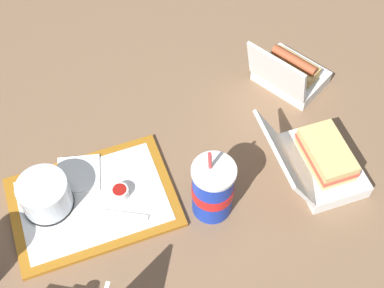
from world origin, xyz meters
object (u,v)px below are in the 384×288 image
(cake_container, at_px, (45,195))
(ketchup_cup, at_px, (120,192))
(clamshell_sandwich_back, at_px, (320,161))
(soda_cup_back, at_px, (213,189))
(plastic_fork, at_px, (124,215))
(clamshell_hotdog_right, at_px, (290,73))
(food_tray, at_px, (93,202))

(cake_container, bearing_deg, ketchup_cup, 163.60)
(clamshell_sandwich_back, bearing_deg, ketchup_cup, -15.80)
(cake_container, height_order, soda_cup_back, soda_cup_back)
(ketchup_cup, height_order, plastic_fork, ketchup_cup)
(clamshell_hotdog_right, relative_size, soda_cup_back, 1.01)
(food_tray, bearing_deg, soda_cup_back, 153.38)
(food_tray, relative_size, ketchup_cup, 9.73)
(ketchup_cup, distance_m, clamshell_sandwich_back, 0.47)
(plastic_fork, relative_size, clamshell_hotdog_right, 0.49)
(ketchup_cup, height_order, clamshell_sandwich_back, clamshell_sandwich_back)
(food_tray, height_order, cake_container, cake_container)
(soda_cup_back, bearing_deg, food_tray, -26.62)
(clamshell_sandwich_back, bearing_deg, cake_container, -15.96)
(clamshell_hotdog_right, bearing_deg, plastic_fork, 19.71)
(ketchup_cup, bearing_deg, plastic_fork, 78.68)
(cake_container, distance_m, clamshell_sandwich_back, 0.63)
(ketchup_cup, relative_size, clamshell_sandwich_back, 0.16)
(food_tray, xyz_separation_m, clamshell_hotdog_right, (-0.59, -0.13, 0.03))
(ketchup_cup, height_order, clamshell_hotdog_right, clamshell_hotdog_right)
(plastic_fork, bearing_deg, cake_container, -1.35)
(clamshell_hotdog_right, bearing_deg, soda_cup_back, 35.59)
(cake_container, xyz_separation_m, clamshell_sandwich_back, (-0.61, 0.17, -0.01))
(clamshell_hotdog_right, xyz_separation_m, soda_cup_back, (0.35, 0.25, 0.04))
(clamshell_hotdog_right, bearing_deg, food_tray, 12.17)
(food_tray, height_order, clamshell_hotdog_right, clamshell_hotdog_right)
(clamshell_hotdog_right, bearing_deg, ketchup_cup, 14.85)
(food_tray, distance_m, clamshell_sandwich_back, 0.53)
(ketchup_cup, relative_size, plastic_fork, 0.36)
(food_tray, relative_size, soda_cup_back, 1.76)
(cake_container, bearing_deg, food_tray, 160.25)
(plastic_fork, xyz_separation_m, clamshell_hotdog_right, (-0.54, -0.19, 0.03))
(cake_container, bearing_deg, clamshell_hotdog_right, -172.15)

